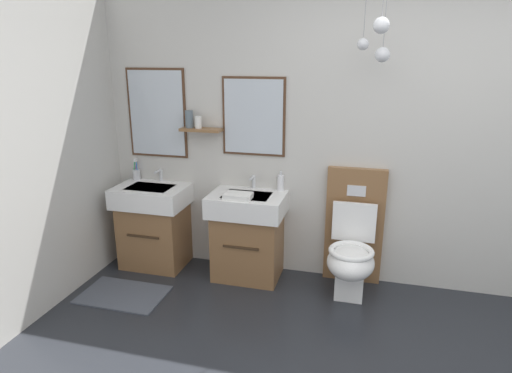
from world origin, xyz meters
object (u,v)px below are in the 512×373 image
Objects in this scene: toothbrush_cup at (136,174)px; folded_hand_towel at (238,196)px; vanity_sink_left at (154,223)px; vanity_sink_right at (248,233)px; soap_dispenser at (281,182)px; toilet at (352,247)px.

folded_hand_towel is at bearing -15.39° from toothbrush_cup.
vanity_sink_left is 3.72× the size of toothbrush_cup.
toothbrush_cup reaches higher than vanity_sink_right.
soap_dispenser is (0.25, 0.17, 0.43)m from vanity_sink_right.
toilet is (1.78, -0.00, -0.03)m from vanity_sink_left.
toilet is at bearing -0.01° from vanity_sink_left.
folded_hand_towel is at bearing -171.46° from toilet.
toilet is at bearing -14.97° from soap_dispenser.
folded_hand_towel is at bearing -106.01° from vanity_sink_right.
soap_dispenser is at bearing 47.26° from folded_hand_towel.
vanity_sink_left is 0.76× the size of toilet.
toilet is 2.07m from toothbrush_cup.
soap_dispenser is (1.38, 0.01, 0.01)m from toothbrush_cup.
toilet is 4.55× the size of folded_hand_towel.
vanity_sink_right is 0.52m from soap_dispenser.
vanity_sink_left is 0.94m from folded_hand_towel.
soap_dispenser is 0.78× the size of folded_hand_towel.
toothbrush_cup is (-0.24, 0.16, 0.41)m from vanity_sink_left.
vanity_sink_left is 0.50m from toothbrush_cup.
folded_hand_towel reaches higher than vanity_sink_right.
toilet reaches higher than toothbrush_cup.
toilet reaches higher than soap_dispenser.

